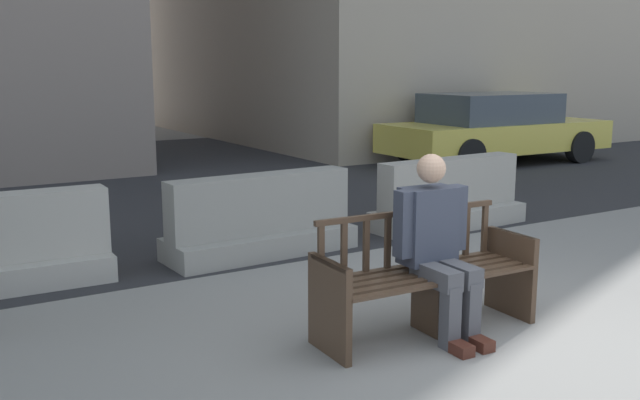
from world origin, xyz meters
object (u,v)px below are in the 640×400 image
Objects in this scene: street_bench at (425,280)px; jersey_barrier_right at (449,199)px; jersey_barrier_centre at (261,222)px; seated_person at (436,242)px; car_taxi_near at (494,128)px.

street_bench reaches higher than jersey_barrier_right.
street_bench reaches higher than jersey_barrier_centre.
seated_person is (0.05, -0.06, 0.29)m from street_bench.
seated_person is at bearing -88.07° from jersey_barrier_centre.
street_bench is 2.58m from jersey_barrier_centre.
street_bench is 3.55m from jersey_barrier_right.
car_taxi_near is (7.09, 6.46, 0.31)m from street_bench.
car_taxi_near reaches higher than jersey_barrier_right.
seated_person is 0.28× the size of car_taxi_near.
jersey_barrier_right is (2.48, 2.55, -0.06)m from street_bench.
jersey_barrier_right is at bearing -0.85° from jersey_barrier_centre.
jersey_barrier_centre is at bearing 179.15° from jersey_barrier_right.
jersey_barrier_centre is at bearing -151.45° from car_taxi_near.
jersey_barrier_right is at bearing -139.65° from car_taxi_near.
seated_person is 9.60m from car_taxi_near.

